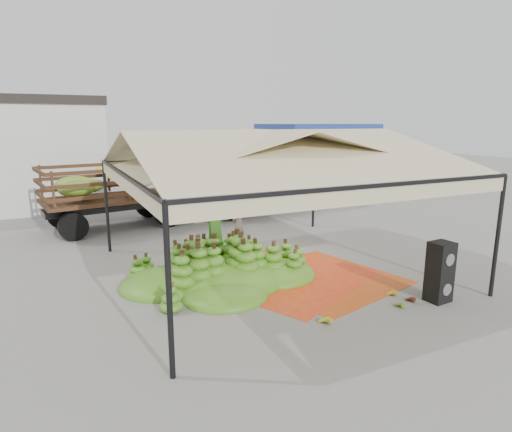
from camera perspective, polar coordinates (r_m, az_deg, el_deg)
name	(u,v)px	position (r m, az deg, el deg)	size (l,w,h in m)	color
ground	(272,270)	(12.52, 2.17, -7.24)	(90.00, 90.00, 0.00)	slate
canopy_tent	(273,156)	(11.83, 2.30, 7.99)	(8.10, 8.10, 4.00)	black
building_tan	(315,156)	(28.18, 7.92, 7.94)	(6.30, 5.30, 4.10)	tan
tarp_left	(286,276)	(12.08, 4.01, -7.98)	(4.12, 3.92, 0.01)	#E94415
tarp_right	(322,278)	(12.02, 8.84, -8.21)	(3.52, 3.70, 0.01)	#D04513
banana_heap	(226,260)	(11.53, -4.07, -5.91)	(5.52, 4.53, 1.18)	#367A19
hand_yellow_a	(391,294)	(11.18, 17.58, -9.83)	(0.39, 0.32, 0.18)	gold
hand_yellow_b	(324,321)	(9.39, 9.00, -13.65)	(0.46, 0.38, 0.21)	gold
hand_red_a	(438,294)	(11.57, 23.12, -9.52)	(0.38, 0.31, 0.17)	#502612
hand_red_b	(409,299)	(10.97, 19.74, -10.40)	(0.40, 0.32, 0.18)	#591914
hand_green	(398,305)	(10.58, 18.37, -11.14)	(0.41, 0.33, 0.19)	#3C6F17
hanging_bunches	(259,187)	(10.74, 0.38, 3.90)	(1.74, 0.24, 0.20)	#3B801A
speaker_stack	(440,272)	(11.12, 23.30, -6.86)	(0.56, 0.50, 1.46)	black
banana_leaves	(210,272)	(12.47, -6.10, -7.39)	(0.96, 1.36, 3.70)	#35711E
vendor	(239,225)	(14.79, -2.35, -1.17)	(0.54, 0.35, 1.48)	gray
truck_left	(149,185)	(18.59, -14.09, 4.03)	(7.97, 3.76, 2.63)	#502D1A
truck_right	(274,181)	(20.90, 2.45, 4.72)	(6.94, 3.15, 2.30)	#50381A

